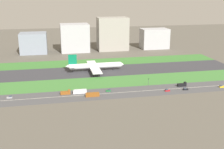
{
  "coord_description": "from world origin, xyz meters",
  "views": [
    {
      "loc": [
        -61.36,
        -300.89,
        84.58
      ],
      "look_at": [
        -7.23,
        -36.5,
        6.0
      ],
      "focal_mm": 45.82,
      "sensor_mm": 36.0,
      "label": 1
    }
  ],
  "objects": [
    {
      "name": "car_2",
      "position": [
        33.92,
        -78.0,
        0.92
      ],
      "size": [
        4.4,
        1.8,
        2.0
      ],
      "rotation": [
        0.0,
        0.0,
        3.14
      ],
      "color": "#B2191E",
      "rests_on": "highway"
    },
    {
      "name": "truck_0",
      "position": [
        -54.05,
        -68.0,
        1.67
      ],
      "size": [
        8.4,
        2.5,
        4.0
      ],
      "color": "brown",
      "rests_on": "highway"
    },
    {
      "name": "bus_0",
      "position": [
        -41.95,
        -68.0,
        1.82
      ],
      "size": [
        11.6,
        2.5,
        3.5
      ],
      "color": "silver",
      "rests_on": "highway"
    },
    {
      "name": "fuel_tank_west",
      "position": [
        -21.0,
        159.0,
        6.23
      ],
      "size": [
        18.18,
        18.18,
        12.46
      ],
      "primitive_type": "cylinder",
      "color": "silver",
      "rests_on": "ground_plane"
    },
    {
      "name": "terminal_building",
      "position": [
        -90.0,
        114.0,
        14.39
      ],
      "size": [
        36.94,
        30.16,
        28.79
      ],
      "primitive_type": "cube",
      "color": "gray",
      "rests_on": "ground_plane"
    },
    {
      "name": "airliner",
      "position": [
        -19.76,
        0.0,
        6.23
      ],
      "size": [
        65.0,
        56.0,
        19.7
      ],
      "color": "white",
      "rests_on": "runway"
    },
    {
      "name": "car_4",
      "position": [
        51.21,
        -78.0,
        0.92
      ],
      "size": [
        4.4,
        1.8,
        2.0
      ],
      "rotation": [
        0.0,
        0.0,
        3.14
      ],
      "color": "black",
      "rests_on": "highway"
    },
    {
      "name": "grass_median_south",
      "position": [
        0.0,
        -41.0,
        0.05
      ],
      "size": [
        280.0,
        36.0,
        0.1
      ],
      "primitive_type": "cube",
      "color": "#427F38",
      "rests_on": "ground_plane"
    },
    {
      "name": "traffic_light",
      "position": [
        22.65,
        -60.01,
        4.29
      ],
      "size": [
        0.36,
        0.5,
        7.2
      ],
      "color": "#4C4C51",
      "rests_on": "highway"
    },
    {
      "name": "highway",
      "position": [
        0.0,
        -73.0,
        0.05
      ],
      "size": [
        280.0,
        28.0,
        0.1
      ],
      "primitive_type": "cube",
      "color": "#4C4C4F",
      "rests_on": "ground_plane"
    },
    {
      "name": "hangar_building",
      "position": [
        -31.58,
        114.0,
        19.96
      ],
      "size": [
        40.5,
        30.69,
        39.92
      ],
      "primitive_type": "cube",
      "color": "#B2B2B7",
      "rests_on": "ground_plane"
    },
    {
      "name": "cargo_warehouse",
      "position": [
        90.08,
        114.0,
        15.05
      ],
      "size": [
        41.02,
        25.57,
        30.1
      ],
      "primitive_type": "cube",
      "color": "#B2B2B7",
      "rests_on": "ground_plane"
    },
    {
      "name": "ground_plane",
      "position": [
        0.0,
        0.0,
        0.0
      ],
      "size": [
        800.0,
        800.0,
        0.0
      ],
      "primitive_type": "plane",
      "color": "#5B564C"
    },
    {
      "name": "bus_1",
      "position": [
        -32.4,
        -78.0,
        1.82
      ],
      "size": [
        11.6,
        2.5,
        3.5
      ],
      "rotation": [
        0.0,
        0.0,
        3.14
      ],
      "color": "brown",
      "rests_on": "highway"
    },
    {
      "name": "car_3",
      "position": [
        86.85,
        -78.0,
        0.92
      ],
      "size": [
        4.4,
        1.8,
        2.0
      ],
      "rotation": [
        0.0,
        0.0,
        3.14
      ],
      "color": "yellow",
      "rests_on": "highway"
    },
    {
      "name": "office_tower",
      "position": [
        24.42,
        114.0,
        24.13
      ],
      "size": [
        44.56,
        26.84,
        48.26
      ],
      "primitive_type": "cube",
      "color": "#9E998E",
      "rests_on": "ground_plane"
    },
    {
      "name": "truck_1",
      "position": [
        52.55,
        -68.0,
        1.67
      ],
      "size": [
        8.4,
        2.5,
        4.0
      ],
      "color": "black",
      "rests_on": "highway"
    },
    {
      "name": "car_0",
      "position": [
        -99.74,
        -68.0,
        0.92
      ],
      "size": [
        4.4,
        1.8,
        2.0
      ],
      "color": "#99999E",
      "rests_on": "highway"
    },
    {
      "name": "grass_median_north",
      "position": [
        0.0,
        41.0,
        0.05
      ],
      "size": [
        280.0,
        36.0,
        0.1
      ],
      "primitive_type": "cube",
      "color": "#3D7A33",
      "rests_on": "ground_plane"
    },
    {
      "name": "highway_centerline",
      "position": [
        0.0,
        -73.0,
        0.11
      ],
      "size": [
        266.0,
        0.5,
        0.01
      ],
      "primitive_type": "cube",
      "color": "silver",
      "rests_on": "highway"
    },
    {
      "name": "runway",
      "position": [
        0.0,
        0.0,
        0.05
      ],
      "size": [
        280.0,
        46.0,
        0.1
      ],
      "primitive_type": "cube",
      "color": "#38383D",
      "rests_on": "ground_plane"
    },
    {
      "name": "car_1",
      "position": [
        -16.71,
        -68.0,
        0.92
      ],
      "size": [
        4.4,
        1.8,
        2.0
      ],
      "color": "#19662D",
      "rests_on": "highway"
    }
  ]
}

